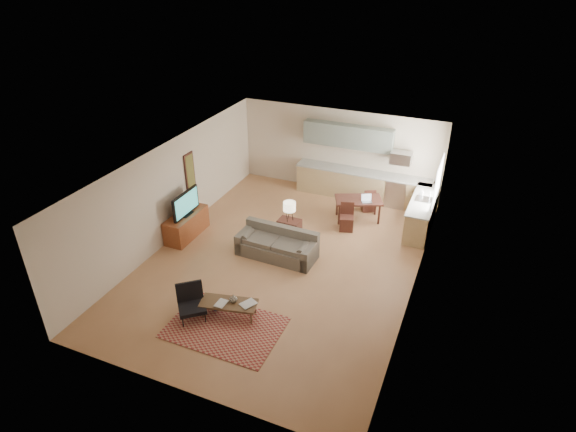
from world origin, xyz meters
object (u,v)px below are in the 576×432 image
at_px(sofa, 277,244).
at_px(console_table, 289,231).
at_px(coffee_table, 229,309).
at_px(armchair, 192,304).
at_px(tv_credenza, 186,225).
at_px(dining_table, 358,209).

bearing_deg(sofa, console_table, 89.07).
distance_m(coffee_table, console_table, 3.27).
bearing_deg(coffee_table, sofa, 77.12).
bearing_deg(coffee_table, console_table, 76.48).
bearing_deg(coffee_table, armchair, -164.53).
bearing_deg(armchair, tv_credenza, 84.96).
bearing_deg(tv_credenza, dining_table, 33.40).
bearing_deg(armchair, coffee_table, -11.98).
distance_m(sofa, dining_table, 3.03).
bearing_deg(tv_credenza, sofa, 0.44).
bearing_deg(sofa, armchair, -101.49).
height_order(armchair, tv_credenza, armchair).
distance_m(sofa, armchair, 2.97).
xyz_separation_m(armchair, tv_credenza, (-2.01, 2.87, -0.04)).
height_order(sofa, dining_table, sofa).
distance_m(coffee_table, tv_credenza, 3.68).
height_order(armchair, console_table, armchair).
bearing_deg(tv_credenza, console_table, 15.65).
bearing_deg(sofa, dining_table, 64.61).
xyz_separation_m(coffee_table, dining_table, (1.40, 5.20, 0.15)).
xyz_separation_m(sofa, coffee_table, (-0.01, -2.52, -0.19)).
xyz_separation_m(tv_credenza, console_table, (2.75, 0.77, 0.01)).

